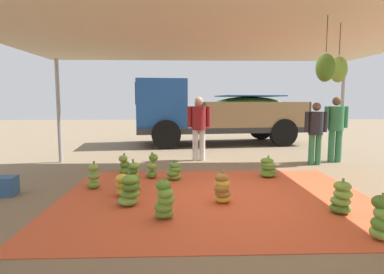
% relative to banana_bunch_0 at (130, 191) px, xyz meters
% --- Properties ---
extents(ground_plane, '(40.00, 40.00, 0.00)m').
position_rel_banana_bunch_0_xyz_m(ground_plane, '(1.39, 3.36, -0.23)').
color(ground_plane, '#7F6B51').
extents(tarp_orange, '(5.24, 4.07, 0.01)m').
position_rel_banana_bunch_0_xyz_m(tarp_orange, '(1.39, 0.36, -0.23)').
color(tarp_orange, '#D1512D').
rests_on(tarp_orange, ground).
extents(tent_canopy, '(8.00, 7.00, 2.77)m').
position_rel_banana_bunch_0_xyz_m(tent_canopy, '(1.41, 0.27, 2.46)').
color(tent_canopy, '#9EA0A5').
rests_on(tent_canopy, ground).
extents(banana_bunch_0, '(0.40, 0.36, 0.53)m').
position_rel_banana_bunch_0_xyz_m(banana_bunch_0, '(0.00, 0.00, 0.00)').
color(banana_bunch_0, '#75A83D').
rests_on(banana_bunch_0, tarp_orange).
extents(banana_bunch_1, '(0.42, 0.42, 0.52)m').
position_rel_banana_bunch_0_xyz_m(banana_bunch_1, '(3.12, -0.46, -0.01)').
color(banana_bunch_1, '#477523').
rests_on(banana_bunch_1, tarp_orange).
extents(banana_bunch_2, '(0.36, 0.39, 0.59)m').
position_rel_banana_bunch_0_xyz_m(banana_bunch_2, '(0.57, -0.60, 0.03)').
color(banana_bunch_2, '#60932D').
rests_on(banana_bunch_2, tarp_orange).
extents(banana_bunch_3, '(0.27, 0.30, 0.48)m').
position_rel_banana_bunch_0_xyz_m(banana_bunch_3, '(-0.46, 2.16, -0.02)').
color(banana_bunch_3, '#518428').
rests_on(banana_bunch_3, tarp_orange).
extents(banana_bunch_4, '(0.36, 0.36, 0.53)m').
position_rel_banana_bunch_0_xyz_m(banana_bunch_4, '(1.46, 0.07, 0.00)').
color(banana_bunch_4, gold).
rests_on(banana_bunch_4, tarp_orange).
extents(banana_bunch_5, '(0.46, 0.45, 0.47)m').
position_rel_banana_bunch_0_xyz_m(banana_bunch_5, '(2.68, 1.79, -0.03)').
color(banana_bunch_5, '#518428').
rests_on(banana_bunch_5, tarp_orange).
extents(banana_bunch_6, '(0.37, 0.34, 0.41)m').
position_rel_banana_bunch_0_xyz_m(banana_bunch_6, '(0.67, 1.59, -0.05)').
color(banana_bunch_6, '#6B9E38').
rests_on(banana_bunch_6, tarp_orange).
extents(banana_bunch_7, '(0.34, 0.33, 0.56)m').
position_rel_banana_bunch_0_xyz_m(banana_bunch_7, '(0.20, 1.76, 0.01)').
color(banana_bunch_7, '#518428').
rests_on(banana_bunch_7, tarp_orange).
extents(banana_bunch_8, '(0.39, 0.39, 0.56)m').
position_rel_banana_bunch_0_xyz_m(banana_bunch_8, '(3.16, -1.36, 0.02)').
color(banana_bunch_8, '#75A83D').
rests_on(banana_bunch_8, tarp_orange).
extents(banana_bunch_9, '(0.33, 0.33, 0.58)m').
position_rel_banana_bunch_0_xyz_m(banana_bunch_9, '(-0.06, 0.83, 0.02)').
color(banana_bunch_9, '#6B9E38').
rests_on(banana_bunch_9, tarp_orange).
extents(banana_bunch_10, '(0.34, 0.34, 0.51)m').
position_rel_banana_bunch_0_xyz_m(banana_bunch_10, '(-0.82, 1.00, -0.01)').
color(banana_bunch_10, '#60932D').
rests_on(banana_bunch_10, tarp_orange).
extents(banana_bunch_11, '(0.40, 0.40, 0.43)m').
position_rel_banana_bunch_0_xyz_m(banana_bunch_11, '(-0.18, 0.48, -0.04)').
color(banana_bunch_11, gold).
rests_on(banana_bunch_11, tarp_orange).
extents(cargo_truck_main, '(6.46, 3.13, 2.40)m').
position_rel_banana_bunch_0_xyz_m(cargo_truck_main, '(2.05, 7.28, 0.98)').
color(cargo_truck_main, '#2D2D2D').
rests_on(cargo_truck_main, ground).
extents(worker_0, '(0.64, 0.39, 1.74)m').
position_rel_banana_bunch_0_xyz_m(worker_0, '(1.30, 3.84, 0.78)').
color(worker_0, silver).
rests_on(worker_0, ground).
extents(worker_1, '(0.64, 0.39, 1.75)m').
position_rel_banana_bunch_0_xyz_m(worker_1, '(4.93, 3.44, 0.78)').
color(worker_1, '#337A4C').
rests_on(worker_1, ground).
extents(worker_2, '(0.58, 0.36, 1.60)m').
position_rel_banana_bunch_0_xyz_m(worker_2, '(4.24, 3.10, 0.70)').
color(worker_2, '#337A4C').
rests_on(worker_2, ground).
extents(crate_0, '(0.50, 0.38, 0.33)m').
position_rel_banana_bunch_0_xyz_m(crate_0, '(-2.31, 0.64, -0.07)').
color(crate_0, '#335B8E').
rests_on(crate_0, ground).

